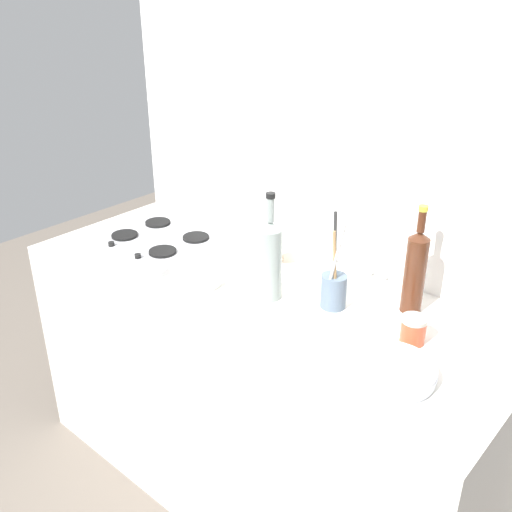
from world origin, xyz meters
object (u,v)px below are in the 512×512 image
(plate_stack, at_px, (392,371))
(condiment_jar_front, at_px, (413,330))
(butter_dish, at_px, (200,274))
(stovetop_hob, at_px, (160,240))
(wine_bottle_mid_left, at_px, (415,270))
(utensil_crock, at_px, (334,288))
(mixing_bowl, at_px, (274,251))
(wine_bottle_leftmost, at_px, (270,258))

(plate_stack, distance_m, condiment_jar_front, 0.19)
(condiment_jar_front, bearing_deg, butter_dish, -168.40)
(stovetop_hob, distance_m, plate_stack, 1.15)
(plate_stack, xyz_separation_m, wine_bottle_mid_left, (-0.13, 0.35, 0.12))
(wine_bottle_mid_left, bearing_deg, stovetop_hob, -169.38)
(stovetop_hob, distance_m, condiment_jar_front, 1.10)
(plate_stack, distance_m, butter_dish, 0.78)
(utensil_crock, height_order, condiment_jar_front, utensil_crock)
(condiment_jar_front, bearing_deg, mixing_bowl, 166.45)
(mixing_bowl, height_order, butter_dish, butter_dish)
(butter_dish, bearing_deg, wine_bottle_leftmost, 17.98)
(wine_bottle_mid_left, xyz_separation_m, mixing_bowl, (-0.57, -0.00, -0.11))
(plate_stack, distance_m, utensil_crock, 0.39)
(mixing_bowl, distance_m, condiment_jar_front, 0.68)
(utensil_crock, distance_m, condiment_jar_front, 0.29)
(butter_dish, height_order, condiment_jar_front, condiment_jar_front)
(plate_stack, bearing_deg, condiment_jar_front, 101.39)
(wine_bottle_leftmost, xyz_separation_m, mixing_bowl, (-0.17, 0.23, -0.11))
(butter_dish, distance_m, utensil_crock, 0.48)
(stovetop_hob, bearing_deg, condiment_jar_front, 1.41)
(stovetop_hob, xyz_separation_m, plate_stack, (1.14, -0.16, 0.01))
(condiment_jar_front, bearing_deg, wine_bottle_leftmost, -171.78)
(utensil_crock, bearing_deg, wine_bottle_mid_left, 35.60)
(stovetop_hob, distance_m, utensil_crock, 0.81)
(mixing_bowl, xyz_separation_m, condiment_jar_front, (0.66, -0.16, 0.01))
(wine_bottle_mid_left, xyz_separation_m, butter_dish, (-0.65, -0.31, -0.11))
(wine_bottle_leftmost, height_order, wine_bottle_mid_left, wine_bottle_leftmost)
(plate_stack, height_order, condiment_jar_front, condiment_jar_front)
(mixing_bowl, bearing_deg, condiment_jar_front, -13.55)
(wine_bottle_leftmost, bearing_deg, mixing_bowl, 126.43)
(wine_bottle_mid_left, distance_m, condiment_jar_front, 0.21)
(condiment_jar_front, bearing_deg, wine_bottle_mid_left, 119.34)
(wine_bottle_leftmost, xyz_separation_m, utensil_crock, (0.20, 0.09, -0.08))
(plate_stack, distance_m, mixing_bowl, 0.78)
(plate_stack, xyz_separation_m, mixing_bowl, (-0.70, 0.35, 0.01))
(wine_bottle_leftmost, xyz_separation_m, butter_dish, (-0.25, -0.08, -0.11))
(butter_dish, bearing_deg, stovetop_hob, 160.91)
(plate_stack, distance_m, wine_bottle_leftmost, 0.55)
(mixing_bowl, distance_m, utensil_crock, 0.39)
(stovetop_hob, relative_size, butter_dish, 3.01)
(mixing_bowl, relative_size, butter_dish, 1.05)
(utensil_crock, relative_size, condiment_jar_front, 3.71)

